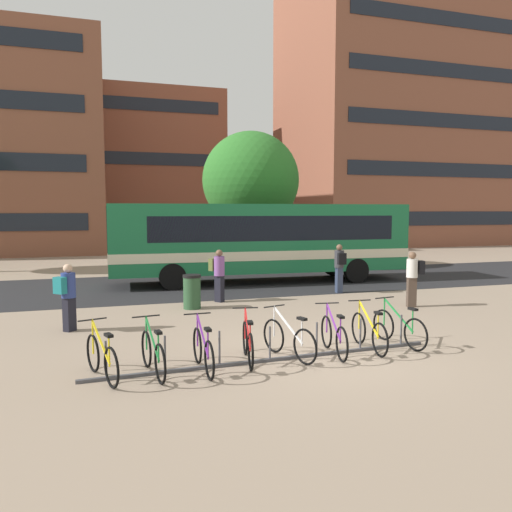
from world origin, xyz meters
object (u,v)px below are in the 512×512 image
(trash_bin, at_px, (192,292))
(commuter_olive_pack_1, at_px, (218,272))
(commuter_black_pack_2, at_px, (413,275))
(parked_bicycle_green_7, at_px, (399,328))
(city_bus, at_px, (260,239))
(parked_bicycle_green_1, at_px, (153,354))
(parked_bicycle_red_3, at_px, (248,343))
(parked_bicycle_purple_2, at_px, (203,351))
(commuter_black_pack_0, at_px, (339,265))
(street_tree_0, at_px, (251,180))
(parked_bicycle_purple_5, at_px, (334,336))
(parked_bicycle_yellow_6, at_px, (369,332))
(parked_bicycle_yellow_0, at_px, (102,358))
(commuter_teal_pack_3, at_px, (67,293))
(parked_bicycle_white_4, at_px, (289,339))

(trash_bin, bearing_deg, commuter_olive_pack_1, 39.75)
(commuter_black_pack_2, bearing_deg, parked_bicycle_green_7, 67.94)
(city_bus, relative_size, parked_bicycle_green_1, 7.08)
(parked_bicycle_red_3, height_order, commuter_olive_pack_1, commuter_olive_pack_1)
(parked_bicycle_purple_2, relative_size, commuter_black_pack_2, 1.02)
(parked_bicycle_green_1, distance_m, parked_bicycle_purple_2, 0.90)
(parked_bicycle_green_1, distance_m, commuter_black_pack_2, 9.22)
(parked_bicycle_green_7, relative_size, commuter_black_pack_0, 0.98)
(parked_bicycle_red_3, bearing_deg, street_tree_0, -6.67)
(parked_bicycle_purple_5, bearing_deg, parked_bicycle_yellow_6, -76.41)
(parked_bicycle_red_3, relative_size, trash_bin, 1.65)
(city_bus, height_order, parked_bicycle_green_1, city_bus)
(parked_bicycle_yellow_0, xyz_separation_m, street_tree_0, (7.46, 15.62, 4.10))
(parked_bicycle_yellow_0, height_order, street_tree_0, street_tree_0)
(parked_bicycle_green_1, bearing_deg, commuter_teal_pack_3, 14.86)
(city_bus, distance_m, parked_bicycle_yellow_0, 12.27)
(parked_bicycle_red_3, height_order, parked_bicycle_green_7, same)
(commuter_black_pack_2, bearing_deg, street_tree_0, -65.40)
(commuter_olive_pack_1, bearing_deg, street_tree_0, 121.40)
(parked_bicycle_yellow_0, bearing_deg, parked_bicycle_green_7, -103.81)
(parked_bicycle_purple_5, bearing_deg, parked_bicycle_purple_2, 103.53)
(parked_bicycle_purple_2, xyz_separation_m, commuter_teal_pack_3, (-2.54, 3.98, 0.57))
(commuter_teal_pack_3, bearing_deg, city_bus, -3.70)
(city_bus, height_order, commuter_black_pack_0, city_bus)
(parked_bicycle_purple_2, bearing_deg, parked_bicycle_yellow_0, 86.40)
(parked_bicycle_green_7, xyz_separation_m, commuter_teal_pack_3, (-7.00, 3.52, 0.57))
(parked_bicycle_yellow_6, relative_size, parked_bicycle_green_7, 1.01)
(parked_bicycle_purple_2, bearing_deg, parked_bicycle_purple_5, -85.84)
(parked_bicycle_yellow_0, relative_size, parked_bicycle_purple_5, 0.97)
(parked_bicycle_white_4, bearing_deg, parked_bicycle_yellow_6, -105.55)
(city_bus, bearing_deg, parked_bicycle_white_4, 78.22)
(commuter_black_pack_0, bearing_deg, parked_bicycle_red_3, 147.08)
(city_bus, height_order, parked_bicycle_yellow_0, city_bus)
(commuter_olive_pack_1, bearing_deg, parked_bicycle_yellow_6, -20.22)
(parked_bicycle_white_4, relative_size, commuter_black_pack_2, 0.98)
(parked_bicycle_purple_2, height_order, commuter_black_pack_0, commuter_black_pack_0)
(parked_bicycle_white_4, distance_m, commuter_black_pack_2, 6.77)
(commuter_olive_pack_1, distance_m, commuter_black_pack_2, 6.08)
(parked_bicycle_white_4, height_order, parked_bicycle_purple_5, same)
(parked_bicycle_purple_2, bearing_deg, parked_bicycle_yellow_6, -85.82)
(parked_bicycle_red_3, distance_m, commuter_black_pack_2, 7.50)
(parked_bicycle_white_4, bearing_deg, street_tree_0, -30.83)
(trash_bin, bearing_deg, parked_bicycle_purple_5, -71.13)
(parked_bicycle_purple_2, distance_m, commuter_teal_pack_3, 4.75)
(city_bus, xyz_separation_m, commuter_teal_pack_3, (-7.03, -6.56, -0.82))
(parked_bicycle_green_1, distance_m, commuter_olive_pack_1, 7.25)
(commuter_teal_pack_3, bearing_deg, commuter_black_pack_0, -27.36)
(commuter_black_pack_0, bearing_deg, parked_bicycle_green_7, 169.42)
(parked_bicycle_yellow_0, bearing_deg, commuter_black_pack_2, -83.45)
(parked_bicycle_green_1, xyz_separation_m, parked_bicycle_red_3, (1.84, 0.22, 0.00))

